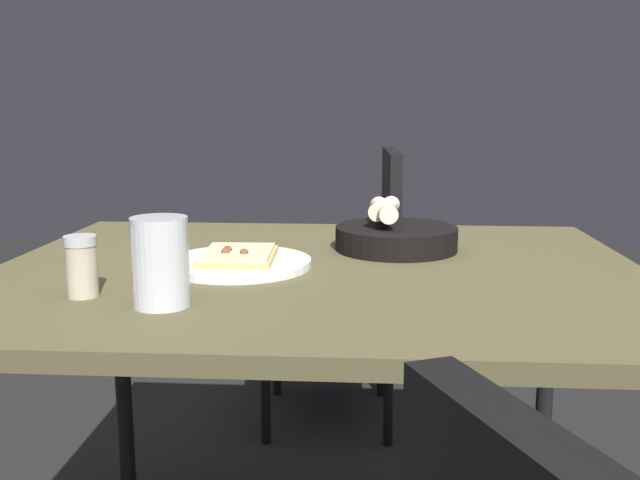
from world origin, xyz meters
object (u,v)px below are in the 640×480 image
at_px(bread_basket, 395,235).
at_px(pepper_shaker, 82,270).
at_px(pizza_plate, 238,261).
at_px(dining_table, 318,299).
at_px(chair_near, 355,271).
at_px(beer_glass, 161,267).

height_order(bread_basket, pepper_shaker, bread_basket).
bearing_deg(pizza_plate, bread_basket, 120.85).
height_order(dining_table, chair_near, chair_near).
relative_size(beer_glass, chair_near, 0.15).
distance_m(dining_table, pizza_plate, 0.16).
bearing_deg(dining_table, pepper_shaker, -56.90).
relative_size(dining_table, chair_near, 1.30).
relative_size(bread_basket, pepper_shaker, 2.60).
height_order(bread_basket, chair_near, chair_near).
distance_m(pizza_plate, pepper_shaker, 0.29).
distance_m(bread_basket, chair_near, 0.87).
distance_m(dining_table, bread_basket, 0.23).
xyz_separation_m(beer_glass, pepper_shaker, (-0.04, -0.14, -0.02)).
xyz_separation_m(dining_table, chair_near, (-0.99, 0.05, -0.18)).
relative_size(pepper_shaker, chair_near, 0.10).
xyz_separation_m(dining_table, pepper_shaker, (0.23, -0.35, 0.10)).
bearing_deg(pizza_plate, beer_glass, -14.29).
relative_size(bread_basket, beer_glass, 1.88).
xyz_separation_m(pizza_plate, chair_near, (-1.00, 0.19, -0.25)).
height_order(beer_glass, pepper_shaker, beer_glass).
xyz_separation_m(pepper_shaker, chair_near, (-1.21, 0.40, -0.29)).
bearing_deg(bread_basket, dining_table, -41.69).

